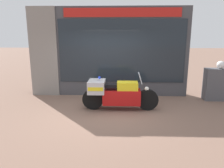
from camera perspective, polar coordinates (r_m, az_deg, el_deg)
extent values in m
plane|color=#7A5B4C|center=(6.84, -1.76, -7.21)|extent=(60.00, 60.00, 0.00)
cube|color=#424247|center=(8.43, -0.86, 8.31)|extent=(5.98, 0.40, 3.33)
cube|color=gray|center=(8.94, -16.97, 8.03)|extent=(1.06, 0.55, 3.33)
cube|color=#1E262D|center=(8.20, 2.54, 8.51)|extent=(4.69, 0.02, 2.33)
cube|color=red|center=(8.20, 2.64, 18.21)|extent=(4.23, 0.03, 0.32)
cube|color=slate|center=(8.66, 2.18, -0.91)|extent=(4.47, 0.30, 0.55)
cube|color=silver|center=(8.61, 2.24, 5.73)|extent=(4.47, 0.02, 1.47)
cube|color=beige|center=(8.41, 2.28, 10.55)|extent=(4.47, 0.30, 0.02)
cube|color=black|center=(8.58, -9.20, 10.71)|extent=(0.18, 0.04, 0.05)
cube|color=#B7B2A8|center=(8.45, -3.52, 10.82)|extent=(0.18, 0.04, 0.05)
cube|color=#195623|center=(8.41, 2.28, 10.82)|extent=(0.18, 0.04, 0.05)
cube|color=navy|center=(8.45, 8.09, 10.71)|extent=(0.18, 0.04, 0.05)
cube|color=maroon|center=(8.57, 13.77, 10.50)|extent=(0.18, 0.04, 0.05)
cube|color=#2866B7|center=(8.57, -4.78, 1.72)|extent=(0.19, 0.02, 0.27)
cube|color=#2D8E42|center=(8.57, 9.18, 1.59)|extent=(0.19, 0.04, 0.27)
cylinder|color=black|center=(6.97, 9.29, -4.10)|extent=(0.66, 0.14, 0.66)
cylinder|color=black|center=(6.98, -5.00, -3.96)|extent=(0.66, 0.14, 0.66)
cube|color=#B71414|center=(6.89, 2.50, -3.37)|extent=(1.18, 0.45, 0.47)
cube|color=yellow|center=(6.81, 4.06, -0.60)|extent=(0.64, 0.41, 0.28)
cube|color=black|center=(6.80, 0.28, -0.34)|extent=(0.68, 0.34, 0.10)
cube|color=#B7B7BC|center=(6.85, -4.01, -0.62)|extent=(0.51, 0.71, 0.38)
cube|color=yellow|center=(6.85, -4.01, -0.62)|extent=(0.46, 0.72, 0.11)
cube|color=#B2BCC6|center=(6.77, 7.36, 1.54)|extent=(0.13, 0.32, 0.33)
sphere|color=white|center=(6.87, 9.05, -1.24)|extent=(0.14, 0.14, 0.14)
sphere|color=blue|center=(6.78, -3.33, 1.67)|extent=(0.09, 0.09, 0.09)
cube|color=#4C4C51|center=(8.75, 26.05, -0.09)|extent=(0.99, 0.45, 1.15)
sphere|color=white|center=(8.59, 26.56, 4.50)|extent=(0.28, 0.28, 0.28)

